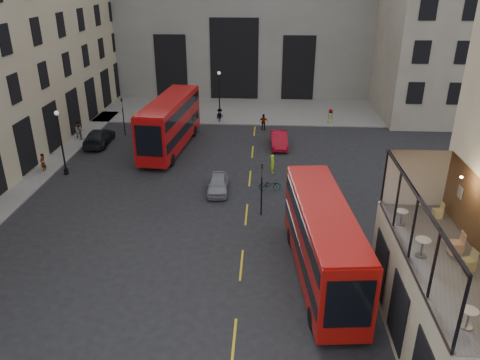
# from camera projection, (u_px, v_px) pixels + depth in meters

# --- Properties ---
(ground) EXTENTS (140.00, 140.00, 0.00)m
(ground) POSITION_uv_depth(u_px,v_px,m) (279.00, 344.00, 20.88)
(ground) COLOR black
(ground) RESTS_ON ground
(host_frontage) EXTENTS (3.00, 11.00, 4.50)m
(host_frontage) POSITION_uv_depth(u_px,v_px,m) (436.00, 309.00, 19.60)
(host_frontage) COLOR #C6B994
(host_frontage) RESTS_ON ground
(cafe_floor) EXTENTS (3.00, 10.00, 0.10)m
(cafe_floor) POSITION_uv_depth(u_px,v_px,m) (445.00, 263.00, 18.66)
(cafe_floor) COLOR slate
(cafe_floor) RESTS_ON host_frontage
(gateway) EXTENTS (35.00, 10.60, 18.00)m
(gateway) POSITION_uv_depth(u_px,v_px,m) (237.00, 19.00, 60.96)
(gateway) COLOR gray
(gateway) RESTS_ON ground
(building_right) EXTENTS (16.60, 18.60, 20.00)m
(building_right) POSITION_uv_depth(u_px,v_px,m) (456.00, 18.00, 51.90)
(building_right) COLOR #A9A088
(building_right) RESTS_ON ground
(pavement_far) EXTENTS (40.00, 12.00, 0.12)m
(pavement_far) POSITION_uv_depth(u_px,v_px,m) (223.00, 109.00, 55.76)
(pavement_far) COLOR slate
(pavement_far) RESTS_ON ground
(traffic_light_near) EXTENTS (0.16, 0.20, 3.80)m
(traffic_light_near) POSITION_uv_depth(u_px,v_px,m) (262.00, 182.00, 30.85)
(traffic_light_near) COLOR black
(traffic_light_near) RESTS_ON ground
(traffic_light_far) EXTENTS (0.16, 0.20, 3.80)m
(traffic_light_far) POSITION_uv_depth(u_px,v_px,m) (123.00, 112.00, 46.17)
(traffic_light_far) COLOR black
(traffic_light_far) RESTS_ON ground
(street_lamp_a) EXTENTS (0.36, 0.36, 5.33)m
(street_lamp_a) POSITION_uv_depth(u_px,v_px,m) (62.00, 147.00, 37.19)
(street_lamp_a) COLOR black
(street_lamp_a) RESTS_ON ground
(street_lamp_b) EXTENTS (0.36, 0.36, 5.33)m
(street_lamp_b) POSITION_uv_depth(u_px,v_px,m) (219.00, 98.00, 51.16)
(street_lamp_b) COLOR black
(street_lamp_b) RESTS_ON ground
(bus_near) EXTENTS (3.53, 11.08, 4.35)m
(bus_near) POSITION_uv_depth(u_px,v_px,m) (323.00, 238.00, 24.41)
(bus_near) COLOR #A60F0B
(bus_near) RESTS_ON ground
(bus_far) EXTENTS (3.77, 11.96, 4.69)m
(bus_far) POSITION_uv_depth(u_px,v_px,m) (170.00, 121.00, 42.59)
(bus_far) COLOR #A70B0C
(bus_far) RESTS_ON ground
(car_a) EXTENTS (1.68, 3.79, 1.27)m
(car_a) POSITION_uv_depth(u_px,v_px,m) (218.00, 184.00, 34.92)
(car_a) COLOR gray
(car_a) RESTS_ON ground
(car_b) EXTENTS (1.69, 4.31, 1.40)m
(car_b) POSITION_uv_depth(u_px,v_px,m) (279.00, 140.00, 43.81)
(car_b) COLOR #A1091B
(car_b) RESTS_ON ground
(car_c) EXTENTS (2.29, 5.14, 1.47)m
(car_c) POSITION_uv_depth(u_px,v_px,m) (99.00, 137.00, 44.39)
(car_c) COLOR black
(car_c) RESTS_ON ground
(bicycle) EXTENTS (1.70, 0.80, 0.86)m
(bicycle) POSITION_uv_depth(u_px,v_px,m) (270.00, 185.00, 35.26)
(bicycle) COLOR gray
(bicycle) RESTS_ON ground
(cyclist) EXTENTS (0.48, 0.63, 1.55)m
(cyclist) POSITION_uv_depth(u_px,v_px,m) (272.00, 164.00, 38.19)
(cyclist) COLOR #C7FF1A
(cyclist) RESTS_ON ground
(pedestrian_a) EXTENTS (1.10, 1.01, 1.84)m
(pedestrian_a) POSITION_uv_depth(u_px,v_px,m) (79.00, 131.00, 45.55)
(pedestrian_a) COLOR gray
(pedestrian_a) RESTS_ON ground
(pedestrian_b) EXTENTS (1.07, 1.17, 1.58)m
(pedestrian_b) POSITION_uv_depth(u_px,v_px,m) (220.00, 116.00, 50.66)
(pedestrian_b) COLOR gray
(pedestrian_b) RESTS_ON ground
(pedestrian_c) EXTENTS (1.02, 0.49, 1.69)m
(pedestrian_c) POSITION_uv_depth(u_px,v_px,m) (264.00, 122.00, 48.38)
(pedestrian_c) COLOR gray
(pedestrian_c) RESTS_ON ground
(pedestrian_d) EXTENTS (0.89, 0.95, 1.63)m
(pedestrian_d) POSITION_uv_depth(u_px,v_px,m) (330.00, 117.00, 50.28)
(pedestrian_d) COLOR gray
(pedestrian_d) RESTS_ON ground
(pedestrian_e) EXTENTS (0.45, 0.63, 1.62)m
(pedestrian_e) POSITION_uv_depth(u_px,v_px,m) (43.00, 163.00, 38.25)
(pedestrian_e) COLOR gray
(pedestrian_e) RESTS_ON ground
(cafe_table_near) EXTENTS (0.55, 0.55, 0.69)m
(cafe_table_near) POSITION_uv_depth(u_px,v_px,m) (469.00, 316.00, 15.08)
(cafe_table_near) COLOR silver
(cafe_table_near) RESTS_ON cafe_floor
(cafe_table_mid) EXTENTS (0.62, 0.62, 0.78)m
(cafe_table_mid) POSITION_uv_depth(u_px,v_px,m) (422.00, 245.00, 18.84)
(cafe_table_mid) COLOR beige
(cafe_table_mid) RESTS_ON cafe_floor
(cafe_table_far) EXTENTS (0.55, 0.55, 0.68)m
(cafe_table_far) POSITION_uv_depth(u_px,v_px,m) (402.00, 215.00, 21.26)
(cafe_table_far) COLOR beige
(cafe_table_far) RESTS_ON cafe_floor
(cafe_chair_b) EXTENTS (0.51, 0.51, 0.85)m
(cafe_chair_b) POSITION_uv_depth(u_px,v_px,m) (469.00, 263.00, 18.10)
(cafe_chair_b) COLOR tan
(cafe_chair_b) RESTS_ON cafe_floor
(cafe_chair_c) EXTENTS (0.48, 0.48, 0.97)m
(cafe_chair_c) POSITION_uv_depth(u_px,v_px,m) (456.00, 247.00, 19.13)
(cafe_chair_c) COLOR tan
(cafe_chair_c) RESTS_ON cafe_floor
(cafe_chair_d) EXTENTS (0.42, 0.42, 0.78)m
(cafe_chair_d) POSITION_uv_depth(u_px,v_px,m) (438.00, 213.00, 21.91)
(cafe_chair_d) COLOR #D6C27B
(cafe_chair_d) RESTS_ON cafe_floor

